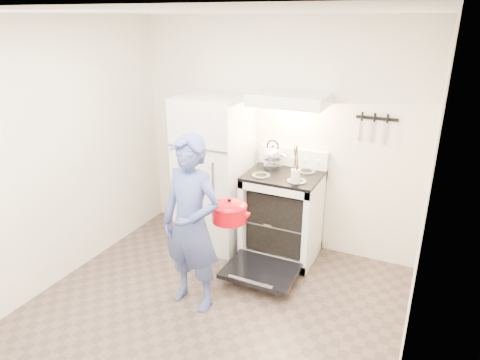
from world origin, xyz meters
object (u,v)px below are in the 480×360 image
stove_body (282,216)px  person (191,225)px  dutch_oven (229,213)px  tea_kettle (273,154)px  refrigerator (214,172)px

stove_body → person: person is taller
person → dutch_oven: bearing=53.4°
dutch_oven → tea_kettle: bearing=89.4°
tea_kettle → dutch_oven: 1.05m
person → dutch_oven: 0.36m
refrigerator → tea_kettle: (0.63, 0.15, 0.25)m
refrigerator → person: (0.38, -1.12, -0.05)m
refrigerator → tea_kettle: size_ratio=5.53×
stove_body → tea_kettle: bearing=144.6°
refrigerator → person: bearing=-71.1°
tea_kettle → dutch_oven: bearing=-90.6°
refrigerator → tea_kettle: refrigerator is taller
tea_kettle → person: (-0.25, -1.27, -0.31)m
stove_body → dutch_oven: size_ratio=2.40×
person → stove_body: bearing=75.0°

